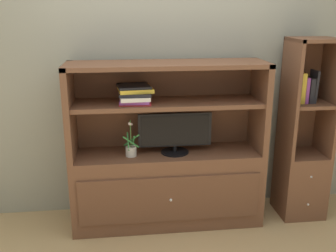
# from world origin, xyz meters

# --- Properties ---
(ground_plane) EXTENTS (8.00, 8.00, 0.00)m
(ground_plane) POSITION_xyz_m (0.00, 0.00, 0.00)
(ground_plane) COLOR tan
(painted_rear_wall) EXTENTS (6.00, 0.10, 2.80)m
(painted_rear_wall) POSITION_xyz_m (0.00, 0.75, 1.40)
(painted_rear_wall) COLOR gray
(painted_rear_wall) RESTS_ON ground_plane
(media_console) EXTENTS (1.64, 0.48, 1.43)m
(media_console) POSITION_xyz_m (0.00, 0.40, 0.48)
(media_console) COLOR brown
(media_console) RESTS_ON ground_plane
(tv_monitor) EXTENTS (0.62, 0.24, 0.35)m
(tv_monitor) POSITION_xyz_m (0.06, 0.38, 0.84)
(tv_monitor) COLOR black
(tv_monitor) RESTS_ON media_console
(potted_plant) EXTENTS (0.14, 0.09, 0.32)m
(potted_plant) POSITION_xyz_m (-0.31, 0.35, 0.72)
(potted_plant) COLOR beige
(potted_plant) RESTS_ON media_console
(magazine_stack) EXTENTS (0.30, 0.34, 0.14)m
(magazine_stack) POSITION_xyz_m (-0.27, 0.40, 1.18)
(magazine_stack) COLOR red
(magazine_stack) RESTS_ON media_console
(bookshelf_tall) EXTENTS (0.39, 0.38, 1.61)m
(bookshelf_tall) POSITION_xyz_m (1.23, 0.41, 0.55)
(bookshelf_tall) COLOR brown
(bookshelf_tall) RESTS_ON ground_plane
(upright_book_row) EXTENTS (0.18, 0.15, 0.28)m
(upright_book_row) POSITION_xyz_m (1.19, 0.40, 1.18)
(upright_book_row) COLOR #338C4C
(upright_book_row) RESTS_ON bookshelf_tall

